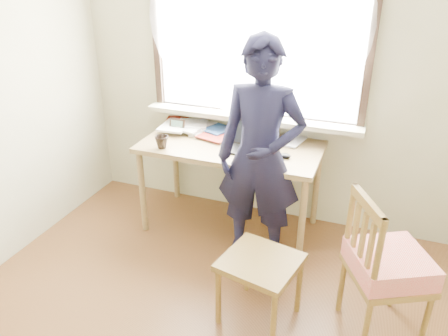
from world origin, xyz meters
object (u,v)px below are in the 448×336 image
at_px(laptop, 250,143).
at_px(side_chair, 386,265).
at_px(person, 260,157).
at_px(mug_dark, 162,142).
at_px(desk, 231,154).
at_px(mug_white, 233,132).
at_px(work_chair, 260,269).

relative_size(laptop, side_chair, 0.34).
bearing_deg(person, laptop, 116.96).
bearing_deg(mug_dark, side_chair, -17.03).
bearing_deg(desk, person, -44.03).
xyz_separation_m(desk, mug_white, (-0.04, 0.18, 0.12)).
bearing_deg(desk, work_chair, -60.35).
xyz_separation_m(laptop, mug_white, (-0.21, 0.21, -0.01)).
height_order(desk, side_chair, side_chair).
relative_size(work_chair, side_chair, 0.55).
bearing_deg(work_chair, laptop, 112.07).
distance_m(mug_dark, work_chair, 1.32).
distance_m(laptop, mug_white, 0.30).
height_order(mug_white, side_chair, side_chair).
relative_size(mug_white, mug_dark, 1.01).
height_order(desk, laptop, laptop).
bearing_deg(laptop, person, -59.95).
relative_size(laptop, work_chair, 0.61).
xyz_separation_m(mug_dark, work_chair, (1.03, -0.69, -0.44)).
relative_size(desk, mug_dark, 13.55).
distance_m(mug_white, mug_dark, 0.62).
height_order(desk, mug_dark, mug_dark).
relative_size(desk, side_chair, 1.51).
bearing_deg(work_chair, mug_dark, 146.05).
relative_size(mug_dark, work_chair, 0.20).
distance_m(desk, work_chair, 1.14).
relative_size(mug_white, side_chair, 0.11).
xyz_separation_m(laptop, mug_dark, (-0.66, -0.22, -0.00)).
bearing_deg(mug_white, mug_dark, -135.85).
height_order(work_chair, side_chair, side_chair).
height_order(mug_dark, work_chair, mug_dark).
bearing_deg(mug_white, laptop, -44.72).
distance_m(desk, side_chair, 1.51).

